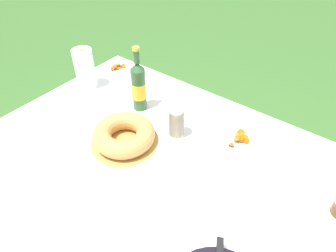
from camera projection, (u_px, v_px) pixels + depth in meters
ground_plane at (157, 248)px, 1.78m from camera, size 16.00×16.00×0.00m
garden_table at (153, 173)px, 1.34m from camera, size 1.62×1.22×0.75m
tablecloth at (153, 165)px, 1.30m from camera, size 1.63×1.23×0.10m
bundt_cake at (124, 135)px, 1.36m from camera, size 0.31×0.31×0.09m
cup_stack at (176, 122)px, 1.38m from camera, size 0.07×0.07×0.16m
cider_bottle_green at (139, 86)px, 1.51m from camera, size 0.07×0.07×0.35m
snack_plate_near at (117, 68)px, 1.88m from camera, size 0.20×0.20×0.06m
snack_plate_left at (237, 140)px, 1.38m from camera, size 0.20×0.20×0.06m
paper_towel_roll at (85, 69)px, 1.68m from camera, size 0.11×0.11×0.23m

